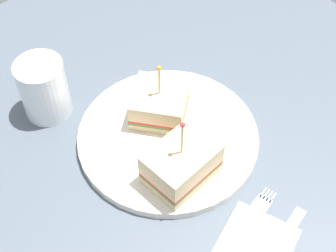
# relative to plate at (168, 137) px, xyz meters

# --- Properties ---
(ground_plane) EXTENTS (0.93, 0.93, 0.02)m
(ground_plane) POSITION_rel_plate_xyz_m (0.00, 0.00, -0.02)
(ground_plane) COLOR #4C5660
(plate) EXTENTS (0.27, 0.27, 0.01)m
(plate) POSITION_rel_plate_xyz_m (0.00, 0.00, 0.00)
(plate) COLOR silver
(plate) RESTS_ON ground_plane
(sandwich_half_front) EXTENTS (0.08, 0.11, 0.12)m
(sandwich_half_front) POSITION_rel_plate_xyz_m (-0.07, 0.03, 0.04)
(sandwich_half_front) COLOR beige
(sandwich_half_front) RESTS_ON plate
(sandwich_half_back) EXTENTS (0.11, 0.11, 0.10)m
(sandwich_half_back) POSITION_rel_plate_xyz_m (0.04, -0.02, 0.03)
(sandwich_half_back) COLOR beige
(sandwich_half_back) RESTS_ON plate
(drink_glass) EXTENTS (0.07, 0.07, 0.10)m
(drink_glass) POSITION_rel_plate_xyz_m (0.17, 0.11, 0.04)
(drink_glass) COLOR #B74C33
(drink_glass) RESTS_ON ground_plane
(napkin) EXTENTS (0.12, 0.13, 0.00)m
(napkin) POSITION_rel_plate_xyz_m (-0.21, 0.02, -0.01)
(napkin) COLOR beige
(napkin) RESTS_ON ground_plane
(fork) EXTENTS (0.04, 0.12, 0.00)m
(fork) POSITION_rel_plate_xyz_m (-0.17, -0.01, -0.01)
(fork) COLOR silver
(fork) RESTS_ON ground_plane
(knife) EXTENTS (0.04, 0.12, 0.00)m
(knife) POSITION_rel_plate_xyz_m (-0.22, -0.02, -0.01)
(knife) COLOR silver
(knife) RESTS_ON ground_plane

